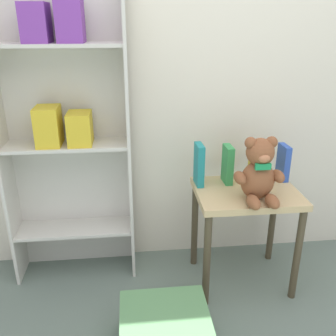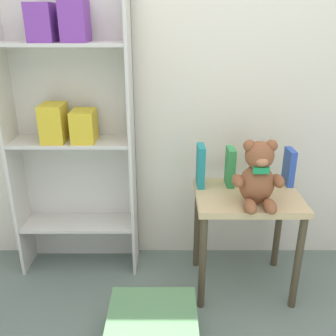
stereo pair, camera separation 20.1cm
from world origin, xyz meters
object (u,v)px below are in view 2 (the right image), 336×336
bookshelf_side (71,122)px  book_standing_yellow (260,168)px  book_standing_teal (201,166)px  teddy_bear (258,176)px  book_standing_green (230,167)px  book_standing_blue (289,167)px  storage_bin (153,329)px  display_table (246,211)px

bookshelf_side → book_standing_yellow: (1.06, -0.11, -0.23)m
book_standing_teal → book_standing_yellow: (0.33, 0.01, -0.02)m
teddy_bear → book_standing_green: size_ratio=1.55×
book_standing_blue → book_standing_yellow: bearing=-179.1°
book_standing_green → teddy_bear: bearing=-68.4°
bookshelf_side → book_standing_yellow: 1.09m
book_standing_green → book_standing_blue: bearing=0.8°
teddy_bear → storage_bin: teddy_bear is taller
display_table → book_standing_green: bearing=125.0°
display_table → book_standing_blue: book_standing_blue is taller
display_table → book_standing_yellow: bearing=56.1°
book_standing_blue → storage_bin: bearing=-143.8°
storage_bin → teddy_bear: bearing=33.5°
display_table → book_standing_green: (-0.08, 0.12, 0.21)m
teddy_bear → book_standing_blue: size_ratio=1.63×
book_standing_blue → display_table: bearing=-154.0°
book_standing_yellow → book_standing_blue: book_standing_blue is taller
teddy_bear → book_standing_blue: bearing=46.6°
book_standing_green → book_standing_teal: bearing=-178.2°
teddy_bear → bookshelf_side: bearing=160.5°
teddy_bear → book_standing_yellow: size_ratio=1.70×
display_table → storage_bin: display_table is taller
bookshelf_side → book_standing_green: 0.93m
bookshelf_side → teddy_bear: 1.07m
bookshelf_side → storage_bin: bookshelf_side is taller
teddy_bear → storage_bin: bearing=-146.5°
book_standing_green → storage_bin: book_standing_green is taller
bookshelf_side → book_standing_green: bearing=-7.5°
book_standing_green → book_standing_yellow: (0.17, 0.00, -0.01)m
display_table → book_standing_teal: bearing=156.3°
bookshelf_side → book_standing_blue: (1.23, -0.11, -0.23)m
book_standing_yellow → storage_bin: 1.01m
book_standing_yellow → book_standing_blue: (0.17, 0.01, 0.00)m
book_standing_yellow → bookshelf_side: bearing=172.1°
bookshelf_side → book_standing_green: (0.89, -0.12, -0.22)m
display_table → book_standing_teal: book_standing_teal is taller
book_standing_green → book_standing_yellow: bearing=0.2°
teddy_bear → book_standing_green: (-0.10, 0.23, -0.04)m
teddy_bear → storage_bin: size_ratio=0.82×
book_standing_teal → book_standing_green: bearing=1.3°
book_standing_teal → book_standing_blue: 0.50m
book_standing_green → book_standing_blue: (0.33, 0.01, -0.01)m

